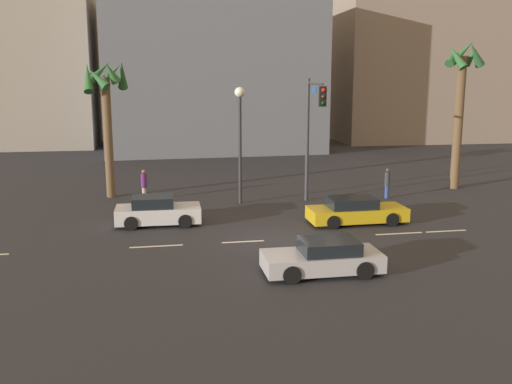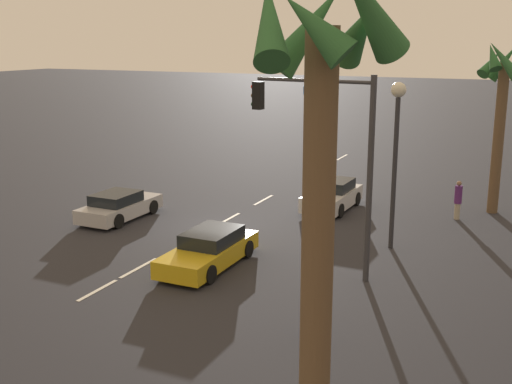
# 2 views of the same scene
# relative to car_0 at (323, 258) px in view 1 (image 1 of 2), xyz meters

# --- Properties ---
(ground_plane) EXTENTS (220.00, 220.00, 0.00)m
(ground_plane) POSITION_rel_car_0_xyz_m (-0.78, 4.45, -0.58)
(ground_plane) COLOR #28282D
(lane_stripe_2) EXTENTS (2.18, 0.14, 0.01)m
(lane_stripe_2) POSITION_rel_car_0_xyz_m (-5.80, 4.45, -0.57)
(lane_stripe_2) COLOR silver
(lane_stripe_2) RESTS_ON ground_plane
(lane_stripe_3) EXTENTS (1.80, 0.14, 0.01)m
(lane_stripe_3) POSITION_rel_car_0_xyz_m (-2.16, 4.45, -0.57)
(lane_stripe_3) COLOR silver
(lane_stripe_3) RESTS_ON ground_plane
(lane_stripe_4) EXTENTS (2.18, 0.14, 0.01)m
(lane_stripe_4) POSITION_rel_car_0_xyz_m (4.89, 4.45, -0.57)
(lane_stripe_4) COLOR silver
(lane_stripe_4) RESTS_ON ground_plane
(lane_stripe_5) EXTENTS (1.93, 0.14, 0.01)m
(lane_stripe_5) POSITION_rel_car_0_xyz_m (7.15, 4.45, -0.57)
(lane_stripe_5) COLOR silver
(lane_stripe_5) RESTS_ON ground_plane
(car_0) EXTENTS (4.20, 1.93, 1.23)m
(car_0) POSITION_rel_car_0_xyz_m (0.00, 0.00, 0.00)
(car_0) COLOR #B7B7BC
(car_0) RESTS_ON ground_plane
(car_1) EXTENTS (3.99, 1.96, 1.37)m
(car_1) POSITION_rel_car_0_xyz_m (-5.68, 8.07, 0.06)
(car_1) COLOR silver
(car_1) RESTS_ON ground_plane
(car_2) EXTENTS (4.62, 1.90, 1.27)m
(car_2) POSITION_rel_car_0_xyz_m (3.61, 6.59, 0.01)
(car_2) COLOR gold
(car_2) RESTS_ON ground_plane
(traffic_signal) EXTENTS (0.72, 4.53, 6.77)m
(traffic_signal) POSITION_rel_car_0_xyz_m (2.53, 10.60, 3.95)
(traffic_signal) COLOR #38383D
(traffic_signal) RESTS_ON ground_plane
(streetlamp) EXTENTS (0.56, 0.56, 6.32)m
(streetlamp) POSITION_rel_car_0_xyz_m (-1.09, 11.96, 3.83)
(streetlamp) COLOR #2D2D33
(streetlamp) RESTS_ON ground_plane
(pedestrian_0) EXTENTS (0.34, 0.34, 1.75)m
(pedestrian_0) POSITION_rel_car_0_xyz_m (-6.29, 13.70, 0.35)
(pedestrian_0) COLOR #B2A58C
(pedestrian_0) RESTS_ON ground_plane
(pedestrian_1) EXTENTS (0.42, 0.42, 1.73)m
(pedestrian_1) POSITION_rel_car_0_xyz_m (7.38, 11.73, 0.35)
(pedestrian_1) COLOR #2D478C
(pedestrian_1) RESTS_ON ground_plane
(palm_tree_0) EXTENTS (2.63, 2.76, 9.19)m
(palm_tree_0) POSITION_rel_car_0_xyz_m (12.74, 13.78, 5.48)
(palm_tree_0) COLOR brown
(palm_tree_0) RESTS_ON ground_plane
(palm_tree_1) EXTENTS (2.51, 2.62, 7.87)m
(palm_tree_1) POSITION_rel_car_0_xyz_m (-8.22, 15.06, 5.15)
(palm_tree_1) COLOR brown
(palm_tree_1) RESTS_ON ground_plane
(building_1) EXTENTS (15.66, 13.37, 22.66)m
(building_1) POSITION_rel_car_0_xyz_m (-18.50, 43.62, 10.75)
(building_1) COLOR #9E9384
(building_1) RESTS_ON ground_plane
(building_2) EXTENTS (19.74, 16.19, 14.03)m
(building_2) POSITION_rel_car_0_xyz_m (-0.07, 37.86, 6.43)
(building_2) COLOR slate
(building_2) RESTS_ON ground_plane
(building_3) EXTENTS (18.27, 16.64, 28.26)m
(building_3) POSITION_rel_car_0_xyz_m (22.88, 43.23, 13.55)
(building_3) COLOR gray
(building_3) RESTS_ON ground_plane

